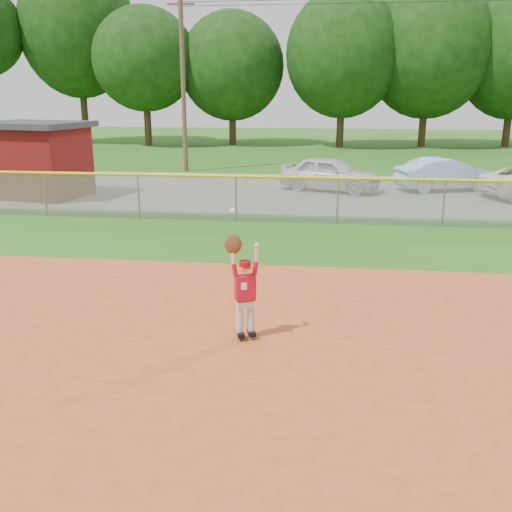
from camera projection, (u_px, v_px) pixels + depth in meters
The scene contains 10 objects.
ground at pixel (344, 362), 9.13m from camera, with size 120.00×120.00×0.00m, color #265914.
clay_infield at pixel (351, 484), 6.26m from camera, with size 24.00×16.00×0.04m, color #B24520.
parking_strip at pixel (335, 192), 24.37m from camera, with size 44.00×10.00×0.03m, color gray.
car_white_a at pixel (330, 174), 24.48m from camera, with size 1.72×4.28×1.46m, color silver.
car_blue at pixel (446, 174), 24.56m from camera, with size 1.49×4.26×1.40m, color #86AFC7.
utility_shed at pixel (36, 159), 23.03m from camera, with size 4.58×3.90×3.01m.
outfield_fence at pixel (338, 197), 18.41m from camera, with size 40.06×0.10×1.55m.
power_lines at pixel (358, 81), 28.68m from camera, with size 19.40×0.24×9.00m.
tree_line at pixel (349, 45), 43.05m from camera, with size 62.37×13.00×14.43m.
ballplayer at pixel (243, 286), 9.65m from camera, with size 0.59×0.35×2.26m.
Camera 1 is at (-0.39, -8.40, 4.18)m, focal length 40.00 mm.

